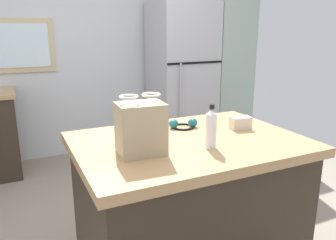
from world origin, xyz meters
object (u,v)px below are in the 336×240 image
object	(u,v)px
refrigerator	(182,78)
shopping_bag	(141,128)
kitchen_island	(188,205)
tall_cabinet	(225,61)
ear_defenders	(183,125)
bottle	(211,129)
small_box	(240,123)

from	to	relation	value
refrigerator	shopping_bag	distance (m)	2.63
kitchen_island	tall_cabinet	distance (m)	2.81
kitchen_island	refrigerator	size ratio (longest dim) A/B	0.74
shopping_bag	ear_defenders	world-z (taller)	shopping_bag
refrigerator	ear_defenders	size ratio (longest dim) A/B	9.49
kitchen_island	bottle	distance (m)	0.59
ear_defenders	small_box	bearing A→B (deg)	-28.79
kitchen_island	refrigerator	distance (m)	2.42
bottle	shopping_bag	bearing A→B (deg)	166.89
refrigerator	tall_cabinet	world-z (taller)	tall_cabinet
refrigerator	small_box	bearing A→B (deg)	-106.97
tall_cabinet	small_box	world-z (taller)	tall_cabinet
refrigerator	shopping_bag	bearing A→B (deg)	-122.33
kitchen_island	shopping_bag	size ratio (longest dim) A/B	4.22
shopping_bag	ear_defenders	distance (m)	0.56
kitchen_island	ear_defenders	xyz separation A→B (m)	(0.09, 0.24, 0.47)
kitchen_island	ear_defenders	size ratio (longest dim) A/B	7.00
small_box	ear_defenders	size ratio (longest dim) A/B	0.68
kitchen_island	shopping_bag	xyz separation A→B (m)	(-0.35, -0.09, 0.59)
refrigerator	bottle	world-z (taller)	refrigerator
small_box	bottle	distance (m)	0.46
tall_cabinet	bottle	distance (m)	2.86
kitchen_island	refrigerator	xyz separation A→B (m)	(1.06, 2.13, 0.48)
refrigerator	tall_cabinet	bearing A→B (deg)	0.02
refrigerator	bottle	size ratio (longest dim) A/B	7.32
kitchen_island	ear_defenders	bearing A→B (deg)	70.18
kitchen_island	bottle	size ratio (longest dim) A/B	5.40
kitchen_island	bottle	xyz separation A→B (m)	(0.04, -0.18, 0.56)
tall_cabinet	small_box	distance (m)	2.45
kitchen_island	tall_cabinet	size ratio (longest dim) A/B	0.61
shopping_bag	small_box	world-z (taller)	shopping_bag
bottle	tall_cabinet	bearing A→B (deg)	54.03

